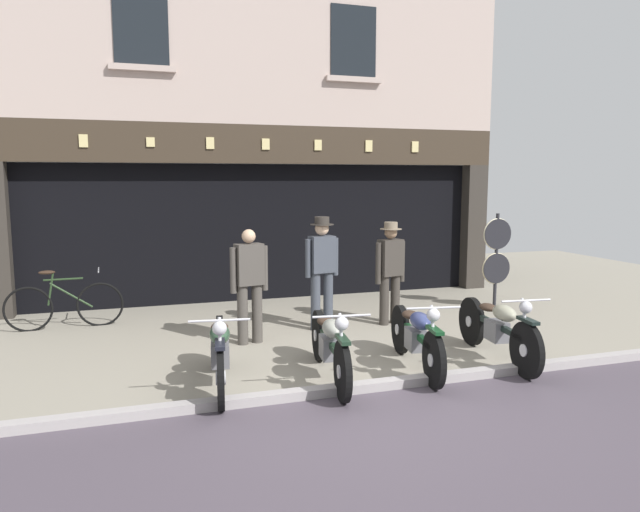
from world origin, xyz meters
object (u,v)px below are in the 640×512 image
object	(u,v)px
tyre_sign_pole	(497,253)
leaning_bicycle	(64,305)
motorcycle_center_left	(330,344)
salesman_right	(390,268)
shopkeeper_center	(322,267)
motorcycle_left	(220,350)
motorcycle_center_right	(498,327)
advert_board_near	(167,211)
salesman_left	(249,281)
motorcycle_center	(416,336)

from	to	relation	value
tyre_sign_pole	leaning_bicycle	xyz separation A→B (m)	(-7.27, 0.81, -0.63)
motorcycle_center_left	tyre_sign_pole	xyz separation A→B (m)	(4.09, 2.70, 0.58)
salesman_right	leaning_bicycle	xyz separation A→B (m)	(-4.95, 1.31, -0.53)
shopkeeper_center	leaning_bicycle	xyz separation A→B (m)	(-3.81, 1.29, -0.61)
motorcycle_left	motorcycle_center_right	distance (m)	3.54
motorcycle_center_left	shopkeeper_center	world-z (taller)	shopkeeper_center
shopkeeper_center	advert_board_near	distance (m)	3.46
salesman_right	leaning_bicycle	bearing A→B (deg)	-27.65
motorcycle_left	leaning_bicycle	distance (m)	3.90
motorcycle_center_right	motorcycle_left	bearing A→B (deg)	5.00
tyre_sign_pole	motorcycle_center_right	bearing A→B (deg)	-123.95
motorcycle_left	shopkeeper_center	xyz separation A→B (m)	(1.88, 2.10, 0.55)
motorcycle_center_left	salesman_right	world-z (taller)	salesman_right
motorcycle_center_left	tyre_sign_pole	distance (m)	4.93
motorcycle_left	salesman_right	bearing A→B (deg)	-137.40
salesman_left	motorcycle_center_left	bearing A→B (deg)	97.48
motorcycle_center_left	advert_board_near	xyz separation A→B (m)	(-1.51, 4.84, 1.31)
salesman_left	tyre_sign_pole	bearing A→B (deg)	-179.68
motorcycle_center	salesman_right	bearing A→B (deg)	-96.72
motorcycle_center	salesman_left	bearing A→B (deg)	-36.21
motorcycle_left	motorcycle_center	xyz separation A→B (m)	(2.37, -0.10, -0.00)
motorcycle_center_left	salesman_right	xyz separation A→B (m)	(1.77, 2.20, 0.48)
salesman_left	salesman_right	size ratio (longest dim) A/B	0.99
motorcycle_center_right	leaning_bicycle	world-z (taller)	motorcycle_center_right
motorcycle_left	shopkeeper_center	size ratio (longest dim) A/B	1.12
tyre_sign_pole	motorcycle_center	bearing A→B (deg)	-137.82
shopkeeper_center	advert_board_near	world-z (taller)	advert_board_near
motorcycle_left	motorcycle_center_right	world-z (taller)	motorcycle_center_right
motorcycle_center_right	shopkeeper_center	xyz separation A→B (m)	(-1.66, 2.19, 0.55)
salesman_left	tyre_sign_pole	xyz separation A→B (m)	(4.68, 0.92, 0.11)
motorcycle_center_right	tyre_sign_pole	bearing A→B (deg)	-117.36
shopkeeper_center	salesman_right	world-z (taller)	shopkeeper_center
motorcycle_center	leaning_bicycle	xyz separation A→B (m)	(-4.30, 3.49, -0.05)
salesman_left	advert_board_near	bearing A→B (deg)	-84.05
motorcycle_center	tyre_sign_pole	world-z (taller)	tyre_sign_pole
motorcycle_center_right	shopkeeper_center	size ratio (longest dim) A/B	1.20
motorcycle_center	tyre_sign_pole	distance (m)	4.04
motorcycle_center	motorcycle_center_right	xyz separation A→B (m)	(1.16, 0.01, 0.01)
motorcycle_center_left	motorcycle_center	bearing A→B (deg)	-171.50
motorcycle_center_left	leaning_bicycle	distance (m)	4.74
salesman_left	shopkeeper_center	bearing A→B (deg)	-171.28
motorcycle_left	motorcycle_center_left	world-z (taller)	motorcycle_left
motorcycle_left	advert_board_near	world-z (taller)	advert_board_near
motorcycle_center_left	salesman_right	distance (m)	2.87
motorcycle_center_right	salesman_right	distance (m)	2.29
motorcycle_center_left	leaning_bicycle	world-z (taller)	leaning_bicycle
shopkeeper_center	leaning_bicycle	bearing A→B (deg)	-27.81
motorcycle_center_right	leaning_bicycle	size ratio (longest dim) A/B	1.20
salesman_right	advert_board_near	xyz separation A→B (m)	(-3.28, 2.63, 0.83)
tyre_sign_pole	leaning_bicycle	size ratio (longest dim) A/B	0.98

